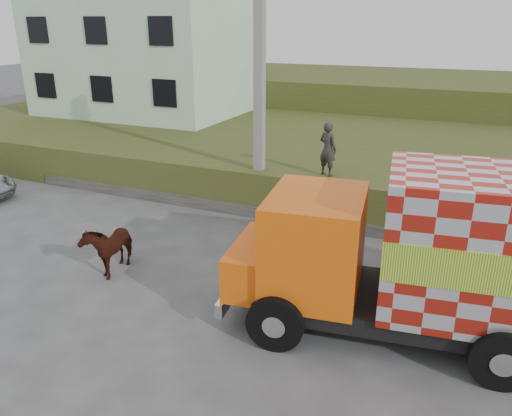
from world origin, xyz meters
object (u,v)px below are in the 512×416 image
at_px(utility_pole, 259,90).
at_px(cargo_truck, 454,258).
at_px(cow, 109,246).
at_px(pedestrian, 328,149).

relative_size(utility_pole, cargo_truck, 0.97).
bearing_deg(cow, utility_pole, 62.63).
distance_m(cow, pedestrian, 7.20).
bearing_deg(cow, cargo_truck, -6.73).
height_order(cargo_truck, cow, cargo_truck).
xyz_separation_m(utility_pole, pedestrian, (2.22, 0.26, -1.73)).
relative_size(cargo_truck, cow, 5.09).
distance_m(cargo_truck, pedestrian, 6.82).
bearing_deg(pedestrian, cargo_truck, 149.24).
xyz_separation_m(utility_pole, cow, (-1.84, -5.45, -3.39)).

